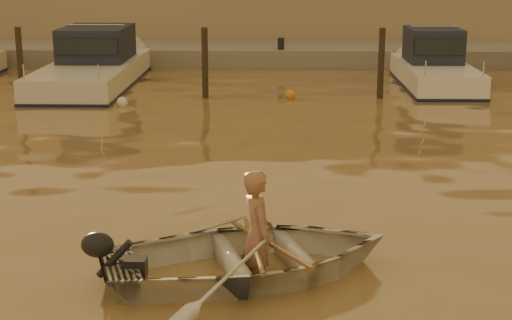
{
  "coord_description": "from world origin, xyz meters",
  "views": [
    {
      "loc": [
        1.81,
        -8.4,
        4.03
      ],
      "look_at": [
        1.5,
        3.98,
        0.75
      ],
      "focal_mm": 55.0,
      "sensor_mm": 36.0,
      "label": 1
    }
  ],
  "objects_px": {
    "dinghy": "(250,256)",
    "moored_boat_4": "(435,66)",
    "person": "(258,235)",
    "moored_boat_2": "(92,65)"
  },
  "relations": [
    {
      "from": "dinghy",
      "to": "moored_boat_2",
      "type": "height_order",
      "value": "moored_boat_2"
    },
    {
      "from": "moored_boat_2",
      "to": "moored_boat_4",
      "type": "height_order",
      "value": "same"
    },
    {
      "from": "person",
      "to": "moored_boat_2",
      "type": "distance_m",
      "value": 15.98
    },
    {
      "from": "moored_boat_4",
      "to": "dinghy",
      "type": "bearing_deg",
      "value": -109.35
    },
    {
      "from": "person",
      "to": "moored_boat_4",
      "type": "bearing_deg",
      "value": -36.66
    },
    {
      "from": "moored_boat_2",
      "to": "moored_boat_4",
      "type": "xyz_separation_m",
      "value": [
        10.72,
        0.0,
        0.0
      ]
    },
    {
      "from": "dinghy",
      "to": "person",
      "type": "relative_size",
      "value": 2.22
    },
    {
      "from": "dinghy",
      "to": "person",
      "type": "distance_m",
      "value": 0.3
    },
    {
      "from": "dinghy",
      "to": "moored_boat_4",
      "type": "distance_m",
      "value": 15.93
    },
    {
      "from": "person",
      "to": "moored_boat_2",
      "type": "relative_size",
      "value": 0.2
    }
  ]
}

